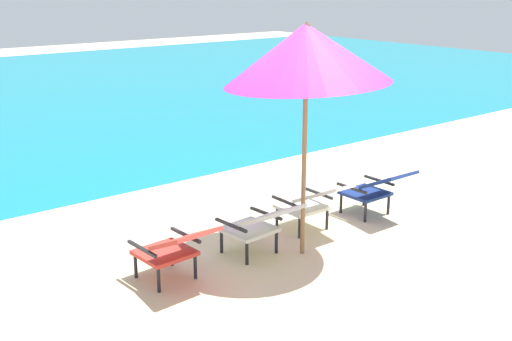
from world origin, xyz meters
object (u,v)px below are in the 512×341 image
at_px(lounge_chair_near_left, 260,223).
at_px(lounge_chair_far_right, 376,187).
at_px(lounge_chair_far_left, 174,247).
at_px(lounge_chair_near_right, 312,201).
at_px(beach_umbrella_center, 307,54).

xyz_separation_m(lounge_chair_near_left, lounge_chair_far_right, (1.92, 0.05, 0.00)).
relative_size(lounge_chair_far_left, lounge_chair_far_right, 1.03).
xyz_separation_m(lounge_chair_near_left, lounge_chair_near_right, (0.93, 0.17, 0.00)).
bearing_deg(lounge_chair_near_right, beach_umbrella_center, -142.63).
bearing_deg(lounge_chair_far_left, beach_umbrella_center, -8.59).
bearing_deg(lounge_chair_near_left, lounge_chair_far_left, 178.42).
distance_m(lounge_chair_near_right, lounge_chair_far_right, 1.00).
distance_m(lounge_chair_far_right, beach_umbrella_center, 2.33).
xyz_separation_m(lounge_chair_far_left, lounge_chair_far_right, (2.97, 0.02, 0.00)).
distance_m(lounge_chair_far_left, lounge_chair_near_right, 1.99).
xyz_separation_m(lounge_chair_far_right, beach_umbrella_center, (-1.47, -0.25, 1.79)).
relative_size(lounge_chair_near_right, lounge_chair_far_right, 1.00).
height_order(lounge_chair_near_left, lounge_chair_near_right, same).
bearing_deg(lounge_chair_far_left, lounge_chair_far_right, 0.45).
relative_size(lounge_chair_far_left, lounge_chair_near_right, 1.03).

